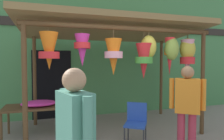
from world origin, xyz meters
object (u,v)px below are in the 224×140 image
(display_table, at_px, (36,109))
(shopper_by_bananas, at_px, (187,104))
(flower_heap_on_table, at_px, (40,103))
(folding_chair, at_px, (136,120))
(passerby_at_right, at_px, (75,140))
(wicker_basket_by_table, at_px, (81,135))

(display_table, xyz_separation_m, shopper_by_bananas, (2.59, -1.80, 0.32))
(flower_heap_on_table, relative_size, folding_chair, 0.90)
(flower_heap_on_table, relative_size, shopper_by_bananas, 0.48)
(flower_heap_on_table, xyz_separation_m, passerby_at_right, (0.50, -2.78, 0.20))
(folding_chair, distance_m, passerby_at_right, 2.26)
(flower_heap_on_table, distance_m, shopper_by_bananas, 3.07)
(display_table, relative_size, folding_chair, 1.62)
(wicker_basket_by_table, distance_m, shopper_by_bananas, 2.24)
(wicker_basket_by_table, bearing_deg, folding_chair, -28.98)
(display_table, relative_size, passerby_at_right, 0.84)
(flower_heap_on_table, xyz_separation_m, folding_chair, (1.87, -1.05, -0.24))
(wicker_basket_by_table, height_order, shopper_by_bananas, shopper_by_bananas)
(folding_chair, height_order, shopper_by_bananas, shopper_by_bananas)
(flower_heap_on_table, height_order, passerby_at_right, passerby_at_right)
(passerby_at_right, bearing_deg, flower_heap_on_table, 100.13)
(folding_chair, distance_m, wicker_basket_by_table, 1.22)
(folding_chair, xyz_separation_m, shopper_by_bananas, (0.64, -0.71, 0.44))
(display_table, bearing_deg, flower_heap_on_table, -29.57)
(wicker_basket_by_table, height_order, passerby_at_right, passerby_at_right)
(wicker_basket_by_table, bearing_deg, display_table, 150.60)
(wicker_basket_by_table, xyz_separation_m, passerby_at_right, (-0.36, -2.29, 0.84))
(folding_chair, xyz_separation_m, wicker_basket_by_table, (-1.02, 0.56, -0.39))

